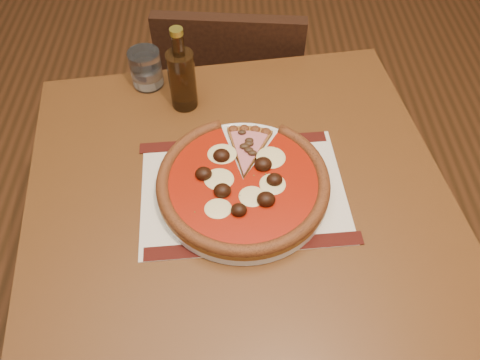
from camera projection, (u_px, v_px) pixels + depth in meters
The scene contains 8 objects.
table at pixel (240, 227), 0.96m from camera, with size 0.90×0.90×0.75m.
chair_far at pixel (233, 99), 1.47m from camera, with size 0.42×0.42×0.82m.
placemat at pixel (243, 190), 0.89m from camera, with size 0.39×0.28×0.00m, color silver.
plate at pixel (243, 187), 0.88m from camera, with size 0.32×0.32×0.02m, color white.
pizza at pixel (243, 181), 0.87m from camera, with size 0.32×0.32×0.04m.
ham_slice at pixel (251, 150), 0.92m from camera, with size 0.09×0.13×0.02m.
water_glass at pixel (146, 69), 1.05m from camera, with size 0.07×0.07×0.09m, color white.
bottle at pixel (182, 77), 0.98m from camera, with size 0.06×0.06×0.19m.
Camera 1 is at (0.85, 0.31, 1.47)m, focal length 35.00 mm.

